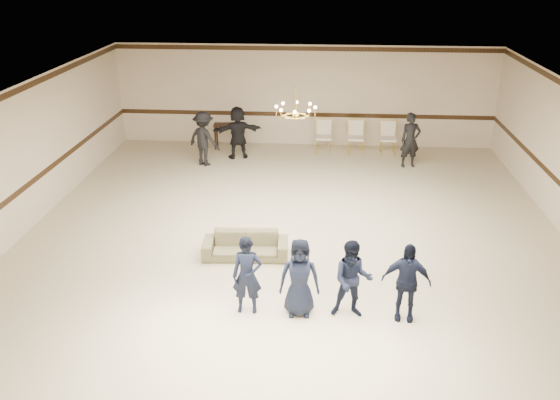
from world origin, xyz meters
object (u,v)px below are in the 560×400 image
(settee, at_px, (245,245))
(adult_left, at_px, (204,139))
(console_table, at_px, (229,136))
(boy_c, at_px, (352,280))
(boy_d, at_px, (406,282))
(banquet_chair_mid, at_px, (356,138))
(boy_b, at_px, (299,278))
(banquet_chair_left, at_px, (324,137))
(adult_right, at_px, (410,140))
(banquet_chair_right, at_px, (388,138))
(adult_mid, at_px, (238,132))
(boy_a, at_px, (247,276))
(chandelier, at_px, (296,101))

(settee, bearing_deg, adult_left, 106.34)
(console_table, bearing_deg, boy_c, -72.70)
(boy_d, bearing_deg, banquet_chair_mid, 99.64)
(boy_b, distance_m, banquet_chair_left, 8.87)
(adult_right, relative_size, banquet_chair_left, 1.58)
(settee, height_order, adult_right, adult_right)
(settee, relative_size, banquet_chair_right, 1.71)
(adult_mid, relative_size, adult_right, 1.00)
(boy_b, xyz_separation_m, boy_d, (1.80, 0.00, 0.00))
(adult_left, bearing_deg, settee, 136.82)
(adult_mid, bearing_deg, banquet_chair_mid, 175.15)
(banquet_chair_left, height_order, banquet_chair_right, same)
(boy_a, relative_size, adult_left, 0.88)
(boy_b, relative_size, adult_right, 0.88)
(boy_b, height_order, boy_c, same)
(boy_d, distance_m, console_table, 10.10)
(banquet_chair_left, bearing_deg, banquet_chair_mid, -1.38)
(adult_left, relative_size, adult_right, 1.00)
(boy_c, distance_m, adult_right, 8.01)
(boy_d, relative_size, banquet_chair_mid, 1.39)
(adult_mid, relative_size, banquet_chair_left, 1.58)
(adult_right, height_order, console_table, adult_right)
(adult_mid, distance_m, banquet_chair_mid, 3.67)
(adult_right, bearing_deg, boy_c, -116.36)
(boy_b, distance_m, adult_left, 8.10)
(chandelier, height_order, adult_left, chandelier)
(boy_c, height_order, boy_d, same)
(adult_left, bearing_deg, boy_d, 150.89)
(adult_left, bearing_deg, chandelier, 154.56)
(adult_right, distance_m, banquet_chair_mid, 1.89)
(adult_right, bearing_deg, adult_left, 170.74)
(banquet_chair_left, bearing_deg, settee, -104.11)
(boy_b, bearing_deg, adult_mid, 102.36)
(adult_mid, bearing_deg, adult_left, 22.08)
(adult_left, distance_m, adult_mid, 1.14)
(adult_mid, relative_size, banquet_chair_right, 1.58)
(banquet_chair_right, bearing_deg, banquet_chair_mid, -177.18)
(boy_c, relative_size, adult_mid, 0.88)
(banquet_chair_mid, bearing_deg, boy_a, -103.31)
(boy_b, bearing_deg, boy_a, 177.10)
(adult_mid, relative_size, banquet_chair_mid, 1.58)
(boy_b, xyz_separation_m, banquet_chair_left, (0.36, 8.86, -0.20))
(boy_d, bearing_deg, adult_left, 130.24)
(settee, bearing_deg, adult_mid, 96.44)
(adult_mid, xyz_separation_m, banquet_chair_left, (2.59, 0.69, -0.29))
(boy_c, xyz_separation_m, boy_d, (0.90, 0.00, 0.00))
(boy_c, distance_m, banquet_chair_mid, 8.88)
(boy_c, distance_m, boy_d, 0.90)
(adult_mid, bearing_deg, boy_d, 100.46)
(chandelier, height_order, boy_d, chandelier)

